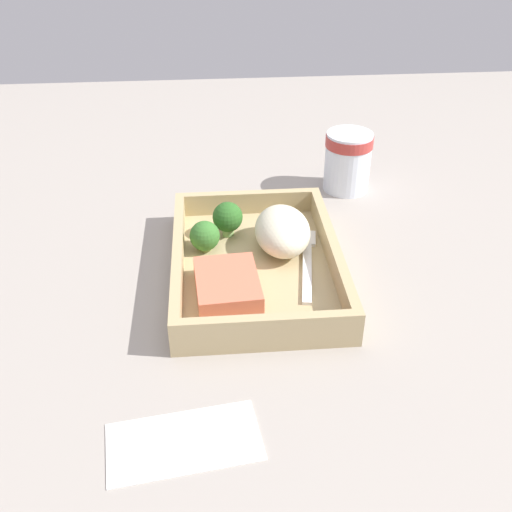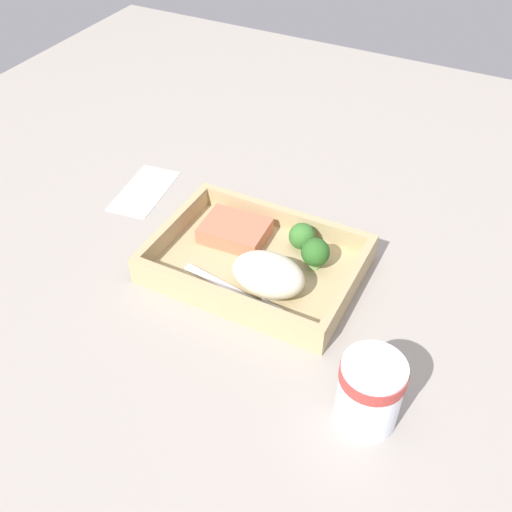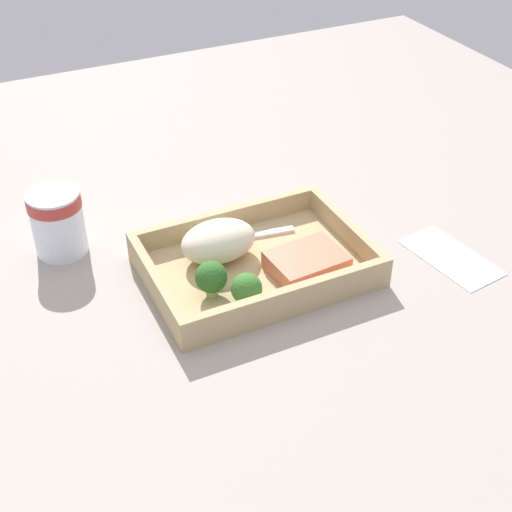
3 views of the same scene
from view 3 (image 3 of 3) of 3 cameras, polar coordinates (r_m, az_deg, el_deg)
name	(u,v)px [view 3 (image 3 of 3)]	position (r cm, az deg, el deg)	size (l,w,h in cm)	color
ground_plane	(256,278)	(95.74, 0.00, -1.78)	(160.00, 160.00, 2.00)	gray
takeout_tray	(256,269)	(94.75, 0.00, -1.02)	(28.87, 20.46, 1.20)	tan
tray_rim	(256,256)	(93.45, 0.00, 0.04)	(28.87, 20.46, 3.14)	tan
salmon_fillet	(306,262)	(93.03, 4.06, -0.52)	(9.52, 7.22, 2.47)	#D96C4E
mashed_potatoes	(218,241)	(94.34, -3.03, 1.20)	(10.25, 7.10, 5.35)	beige
broccoli_floret_1	(211,278)	(88.04, -3.61, -1.75)	(4.04, 4.04, 4.84)	#83AF63
broccoli_floret_2	(247,289)	(87.23, -0.76, -2.64)	(3.92, 3.92, 4.07)	#819F51
fork	(232,239)	(98.90, -1.91, 1.36)	(15.86, 4.09, 0.44)	white
paper_cup	(57,219)	(99.79, -15.63, 2.84)	(7.25, 7.25, 9.29)	white
receipt_slip	(451,257)	(101.24, 15.33, -0.08)	(7.04, 13.79, 0.24)	white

